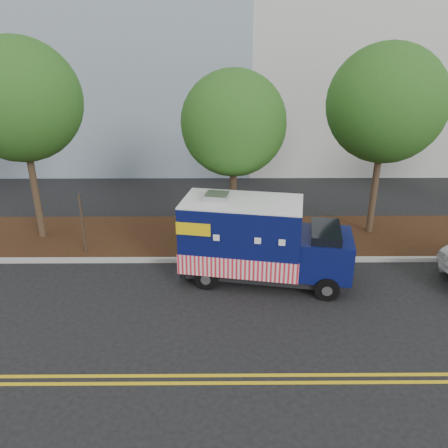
{
  "coord_description": "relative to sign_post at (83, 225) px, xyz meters",
  "views": [
    {
      "loc": [
        0.32,
        -12.61,
        7.25
      ],
      "look_at": [
        0.41,
        0.6,
        1.8
      ],
      "focal_mm": 35.0,
      "sensor_mm": 36.0,
      "label": 1
    }
  ],
  "objects": [
    {
      "name": "tree_b",
      "position": [
        5.44,
        0.88,
        3.48
      ],
      "size": [
        3.72,
        3.72,
        6.55
      ],
      "color": "#38281C",
      "rests_on": "ground"
    },
    {
      "name": "centerline_near",
      "position": [
        4.67,
        -6.41,
        -1.19
      ],
      "size": [
        120.0,
        0.1,
        0.01
      ],
      "primitive_type": "cube",
      "color": "gold",
      "rests_on": "ground"
    },
    {
      "name": "curb",
      "position": [
        4.67,
        -0.56,
        -1.12
      ],
      "size": [
        120.0,
        0.18,
        0.15
      ],
      "primitive_type": "cube",
      "color": "#9E9E99",
      "rests_on": "ground"
    },
    {
      "name": "mulch_strip",
      "position": [
        4.67,
        1.54,
        -1.12
      ],
      "size": [
        120.0,
        4.0,
        0.15
      ],
      "primitive_type": "cube",
      "color": "black",
      "rests_on": "ground"
    },
    {
      "name": "tree_c",
      "position": [
        11.05,
        1.83,
        4.02
      ],
      "size": [
        4.34,
        4.34,
        7.41
      ],
      "color": "#38281C",
      "rests_on": "ground"
    },
    {
      "name": "food_truck",
      "position": [
        6.13,
        -1.78,
        0.12
      ],
      "size": [
        5.78,
        2.99,
        2.91
      ],
      "rotation": [
        0.0,
        0.0,
        -0.18
      ],
      "color": "black",
      "rests_on": "ground"
    },
    {
      "name": "ground",
      "position": [
        4.67,
        -1.96,
        -1.2
      ],
      "size": [
        120.0,
        120.0,
        0.0
      ],
      "primitive_type": "plane",
      "color": "black",
      "rests_on": "ground"
    },
    {
      "name": "tree_a",
      "position": [
        -2.15,
        1.45,
        4.2
      ],
      "size": [
        4.37,
        4.37,
        7.6
      ],
      "color": "#38281C",
      "rests_on": "ground"
    },
    {
      "name": "centerline_far",
      "position": [
        4.67,
        -6.66,
        -1.19
      ],
      "size": [
        120.0,
        0.1,
        0.01
      ],
      "primitive_type": "cube",
      "color": "gold",
      "rests_on": "ground"
    },
    {
      "name": "sign_post",
      "position": [
        0.0,
        0.0,
        0.0
      ],
      "size": [
        0.06,
        0.06,
        2.4
      ],
      "primitive_type": "cube",
      "color": "#473828",
      "rests_on": "ground"
    }
  ]
}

